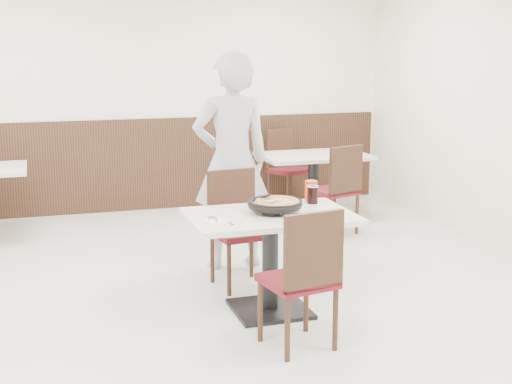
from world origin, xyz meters
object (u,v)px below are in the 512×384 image
object	(u,v)px
cola_glass	(313,195)
red_cup	(311,191)
pizza	(277,204)
chair_far	(241,230)
bg_table_right	(313,187)
bg_chair_right_near	(333,189)
chair_near	(298,277)
main_table	(270,263)
diner_person	(232,161)
pizza_pan	(275,207)
bg_chair_right_far	(290,169)
side_plate	(217,222)

from	to	relation	value
cola_glass	red_cup	world-z (taller)	red_cup
pizza	chair_far	bearing A→B (deg)	100.80
bg_table_right	bg_chair_right_near	bearing A→B (deg)	-92.64
chair_near	chair_far	distance (m)	1.26
pizza	chair_near	bearing A→B (deg)	-97.50
main_table	diner_person	bearing A→B (deg)	88.68
chair_far	red_cup	world-z (taller)	chair_far
pizza_pan	cola_glass	distance (m)	0.42
pizza_pan	bg_chair_right_far	world-z (taller)	bg_chair_right_far
main_table	red_cup	xyz separation A→B (m)	(0.45, 0.33, 0.45)
red_cup	bg_chair_right_near	size ratio (longest dim) A/B	0.17
cola_glass	pizza_pan	bearing A→B (deg)	-152.33
chair_near	bg_chair_right_far	xyz separation A→B (m)	(1.37, 3.92, 0.00)
main_table	pizza_pan	distance (m)	0.42
pizza_pan	side_plate	size ratio (longest dim) A/B	2.36
chair_near	bg_chair_right_far	distance (m)	4.15
bg_chair_right_near	bg_chair_right_far	distance (m)	1.31
bg_table_right	red_cup	bearing A→B (deg)	-112.36
cola_glass	main_table	bearing A→B (deg)	-150.85
side_plate	bg_table_right	world-z (taller)	side_plate
chair_near	pizza_pan	xyz separation A→B (m)	(0.08, 0.69, 0.32)
cola_glass	bg_chair_right_near	distance (m)	1.98
pizza_pan	cola_glass	xyz separation A→B (m)	(0.38, 0.20, 0.02)
bg_chair_right_far	bg_chair_right_near	bearing A→B (deg)	69.64
bg_table_right	bg_chair_right_far	world-z (taller)	bg_chair_right_far
pizza	bg_chair_right_far	size ratio (longest dim) A/B	0.37
pizza	side_plate	world-z (taller)	pizza
main_table	bg_chair_right_far	bearing A→B (deg)	67.71
side_plate	bg_chair_right_far	size ratio (longest dim) A/B	0.17
pizza_pan	diner_person	world-z (taller)	diner_person
main_table	cola_glass	xyz separation A→B (m)	(0.42, 0.24, 0.44)
diner_person	chair_near	bearing A→B (deg)	86.04
chair_far	bg_table_right	size ratio (longest dim) A/B	0.79
main_table	bg_chair_right_near	world-z (taller)	bg_chair_right_near
pizza_pan	red_cup	size ratio (longest dim) A/B	2.44
chair_near	side_plate	size ratio (longest dim) A/B	5.73
chair_near	bg_chair_right_far	world-z (taller)	same
side_plate	bg_chair_right_far	bearing A→B (deg)	62.49
bg_chair_right_far	main_table	bearing A→B (deg)	46.98
side_plate	diner_person	size ratio (longest dim) A/B	0.09
diner_person	bg_chair_right_far	xyz separation A→B (m)	(1.31, 2.11, -0.48)
cola_glass	pizza	bearing A→B (deg)	-149.92
red_cup	cola_glass	bearing A→B (deg)	-104.63
side_plate	bg_chair_right_far	distance (m)	3.86
side_plate	bg_chair_right_near	xyz separation A→B (m)	(1.79, 2.10, -0.28)
pizza	diner_person	xyz separation A→B (m)	(-0.03, 1.14, 0.15)
red_cup	bg_table_right	xyz separation A→B (m)	(0.93, 2.26, -0.45)
main_table	cola_glass	size ratio (longest dim) A/B	9.23
chair_far	pizza	xyz separation A→B (m)	(0.11, -0.59, 0.34)
cola_glass	side_plate	bearing A→B (deg)	-156.09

